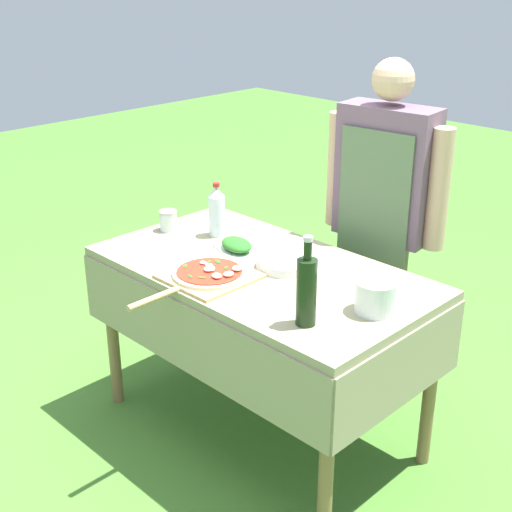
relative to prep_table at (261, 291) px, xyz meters
The scene contains 10 objects.
ground_plane 0.66m from the prep_table, ahead, with size 12.00×12.00×0.00m, color #477A2D.
prep_table is the anchor object (origin of this frame).
person_cook 0.67m from the prep_table, 78.36° to the left, with size 0.56×0.23×1.51m.
pizza_on_peel 0.26m from the prep_table, 107.83° to the right, with size 0.31×0.53×0.05m.
oil_bottle 0.53m from the prep_table, 27.66° to the right, with size 0.07×0.07×0.31m.
water_bottle 0.45m from the prep_table, 163.50° to the left, with size 0.07×0.07×0.24m.
herb_container 0.23m from the prep_table, 166.03° to the left, with size 0.22×0.18×0.05m.
mixing_tub 0.56m from the prep_table, ahead, with size 0.14×0.14×0.11m, color silver.
plate_stack 0.15m from the prep_table, 46.70° to the left, with size 0.23×0.23×0.03m.
sauce_jar 0.59m from the prep_table, behind, with size 0.08×0.08×0.09m.
Camera 1 is at (1.78, -1.81, 1.89)m, focal length 50.00 mm.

